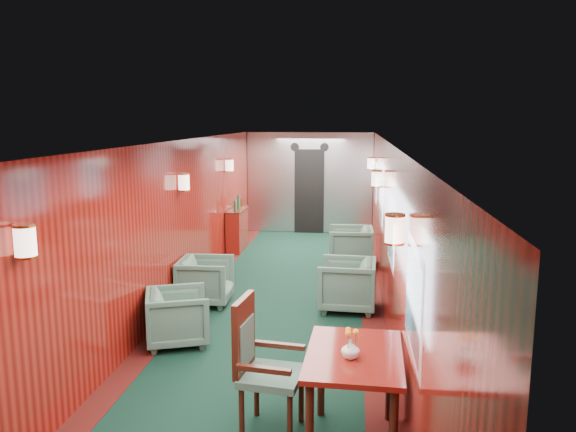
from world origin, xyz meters
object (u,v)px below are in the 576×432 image
(dining_table, at_px, (354,368))
(side_chair, at_px, (259,360))
(armchair_right_far, at_px, (351,246))
(credenza, at_px, (237,229))
(armchair_left_near, at_px, (178,317))
(armchair_right_near, at_px, (347,285))
(armchair_left_far, at_px, (206,281))

(dining_table, distance_m, side_chair, 0.84)
(side_chair, distance_m, armchair_right_far, 5.76)
(armchair_right_far, bearing_deg, credenza, -113.91)
(armchair_left_near, height_order, armchair_right_near, armchair_right_near)
(side_chair, bearing_deg, armchair_right_near, 85.24)
(dining_table, distance_m, armchair_right_near, 3.46)
(armchair_left_far, xyz_separation_m, armchair_right_far, (2.11, 2.43, 0.02))
(armchair_right_far, bearing_deg, armchair_left_far, -41.75)
(dining_table, relative_size, side_chair, 0.95)
(armchair_left_near, distance_m, armchair_right_near, 2.51)
(dining_table, distance_m, credenza, 7.32)
(armchair_right_near, bearing_deg, side_chair, -9.35)
(armchair_left_far, bearing_deg, armchair_right_far, -43.18)
(armchair_right_near, height_order, armchair_right_far, armchair_right_far)
(side_chair, xyz_separation_m, armchair_left_far, (-1.37, 3.28, -0.30))
(armchair_left_far, bearing_deg, credenza, 1.87)
(armchair_left_far, bearing_deg, armchair_right_near, -92.69)
(dining_table, bearing_deg, credenza, 111.31)
(side_chair, bearing_deg, credenza, 111.02)
(dining_table, height_order, side_chair, side_chair)
(credenza, height_order, armchair_right_near, credenza)
(dining_table, bearing_deg, armchair_left_far, 124.14)
(side_chair, relative_size, armchair_left_near, 1.62)
(armchair_right_near, bearing_deg, armchair_left_far, -87.54)
(dining_table, distance_m, armchair_left_near, 2.91)
(armchair_right_near, distance_m, armchair_right_far, 2.45)
(credenza, xyz_separation_m, armchair_left_far, (0.24, -3.43, -0.10))
(armchair_left_near, bearing_deg, armchair_left_far, -17.64)
(armchair_left_near, bearing_deg, armchair_right_far, -47.38)
(dining_table, relative_size, armchair_right_near, 1.40)
(side_chair, height_order, armchair_left_far, side_chair)
(side_chair, relative_size, armchair_right_far, 1.47)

